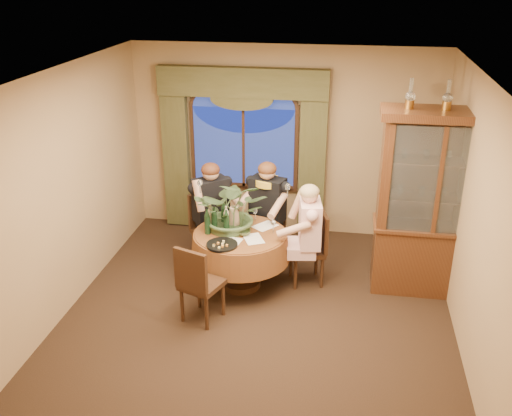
% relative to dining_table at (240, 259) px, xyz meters
% --- Properties ---
extents(floor, '(5.00, 5.00, 0.00)m').
position_rel_dining_table_xyz_m(floor, '(0.32, -0.70, -0.38)').
color(floor, black).
rests_on(floor, ground).
extents(wall_back, '(4.50, 0.00, 4.50)m').
position_rel_dining_table_xyz_m(wall_back, '(0.32, 1.80, 1.02)').
color(wall_back, '#9D7D56').
rests_on(wall_back, ground).
extents(wall_right, '(0.00, 5.00, 5.00)m').
position_rel_dining_table_xyz_m(wall_right, '(2.57, -0.70, 1.02)').
color(wall_right, '#9D7D56').
rests_on(wall_right, ground).
extents(ceiling, '(5.00, 5.00, 0.00)m').
position_rel_dining_table_xyz_m(ceiling, '(0.32, -0.70, 2.42)').
color(ceiling, white).
rests_on(ceiling, wall_back).
extents(window, '(1.62, 0.10, 1.32)m').
position_rel_dining_table_xyz_m(window, '(-0.28, 1.73, 0.92)').
color(window, navy).
rests_on(window, wall_back).
extents(arched_transom, '(1.60, 0.06, 0.44)m').
position_rel_dining_table_xyz_m(arched_transom, '(-0.28, 1.73, 1.71)').
color(arched_transom, navy).
rests_on(arched_transom, wall_back).
extents(drapery_left, '(0.38, 0.14, 2.32)m').
position_rel_dining_table_xyz_m(drapery_left, '(-1.31, 1.68, 0.80)').
color(drapery_left, '#403F1E').
rests_on(drapery_left, floor).
extents(drapery_right, '(0.38, 0.14, 2.32)m').
position_rel_dining_table_xyz_m(drapery_right, '(0.75, 1.68, 0.80)').
color(drapery_right, '#403F1E').
rests_on(drapery_right, floor).
extents(swag_valance, '(2.45, 0.16, 0.42)m').
position_rel_dining_table_xyz_m(swag_valance, '(-0.28, 1.65, 1.90)').
color(swag_valance, '#403F1E').
rests_on(swag_valance, wall_back).
extents(dining_table, '(1.33, 1.33, 0.75)m').
position_rel_dining_table_xyz_m(dining_table, '(0.00, 0.00, 0.00)').
color(dining_table, maroon).
rests_on(dining_table, floor).
extents(china_cabinet, '(1.43, 0.56, 2.31)m').
position_rel_dining_table_xyz_m(china_cabinet, '(2.30, 0.31, 0.78)').
color(china_cabinet, '#3E1F10').
rests_on(china_cabinet, floor).
extents(oil_lamp_left, '(0.11, 0.11, 0.34)m').
position_rel_dining_table_xyz_m(oil_lamp_left, '(1.90, 0.31, 2.11)').
color(oil_lamp_left, '#A5722D').
rests_on(oil_lamp_left, china_cabinet).
extents(oil_lamp_center, '(0.11, 0.11, 0.34)m').
position_rel_dining_table_xyz_m(oil_lamp_center, '(2.30, 0.31, 2.11)').
color(oil_lamp_center, '#A5722D').
rests_on(oil_lamp_center, china_cabinet).
extents(oil_lamp_right, '(0.11, 0.11, 0.34)m').
position_rel_dining_table_xyz_m(oil_lamp_right, '(2.70, 0.31, 2.11)').
color(oil_lamp_right, '#A5722D').
rests_on(oil_lamp_right, china_cabinet).
extents(chair_right, '(0.52, 0.52, 0.96)m').
position_rel_dining_table_xyz_m(chair_right, '(0.82, 0.23, 0.10)').
color(chair_right, black).
rests_on(chair_right, floor).
extents(chair_back_right, '(0.52, 0.52, 0.96)m').
position_rel_dining_table_xyz_m(chair_back_right, '(0.21, 0.76, 0.10)').
color(chair_back_right, black).
rests_on(chair_back_right, floor).
extents(chair_back, '(0.59, 0.59, 0.96)m').
position_rel_dining_table_xyz_m(chair_back, '(-0.53, 0.56, 0.10)').
color(chair_back, black).
rests_on(chair_back, floor).
extents(chair_front_left, '(0.54, 0.54, 0.96)m').
position_rel_dining_table_xyz_m(chair_front_left, '(-0.29, -0.79, 0.10)').
color(chair_front_left, black).
rests_on(chair_front_left, floor).
extents(person_pink, '(0.53, 0.57, 1.40)m').
position_rel_dining_table_xyz_m(person_pink, '(0.85, 0.13, 0.32)').
color(person_pink, beige).
rests_on(person_pink, floor).
extents(person_back, '(0.70, 0.70, 1.44)m').
position_rel_dining_table_xyz_m(person_back, '(-0.51, 0.60, 0.35)').
color(person_back, black).
rests_on(person_back, floor).
extents(person_scarf, '(0.64, 0.61, 1.45)m').
position_rel_dining_table_xyz_m(person_scarf, '(0.23, 0.74, 0.35)').
color(person_scarf, black).
rests_on(person_scarf, floor).
extents(stoneware_vase, '(0.15, 0.15, 0.28)m').
position_rel_dining_table_xyz_m(stoneware_vase, '(-0.10, 0.14, 0.51)').
color(stoneware_vase, '#957763').
rests_on(stoneware_vase, dining_table).
extents(centerpiece_plant, '(0.90, 1.00, 0.78)m').
position_rel_dining_table_xyz_m(centerpiece_plant, '(-0.11, 0.12, 0.97)').
color(centerpiece_plant, '#415C36').
rests_on(centerpiece_plant, dining_table).
extents(olive_bowl, '(0.17, 0.17, 0.05)m').
position_rel_dining_table_xyz_m(olive_bowl, '(0.05, -0.04, 0.40)').
color(olive_bowl, '#44502A').
rests_on(olive_bowl, dining_table).
extents(cheese_platter, '(0.37, 0.37, 0.02)m').
position_rel_dining_table_xyz_m(cheese_platter, '(-0.15, -0.37, 0.39)').
color(cheese_platter, black).
rests_on(cheese_platter, dining_table).
extents(wine_bottle_0, '(0.07, 0.07, 0.33)m').
position_rel_dining_table_xyz_m(wine_bottle_0, '(-0.24, 0.19, 0.54)').
color(wine_bottle_0, black).
rests_on(wine_bottle_0, dining_table).
extents(wine_bottle_1, '(0.07, 0.07, 0.33)m').
position_rel_dining_table_xyz_m(wine_bottle_1, '(-0.18, 0.04, 0.54)').
color(wine_bottle_1, tan).
rests_on(wine_bottle_1, dining_table).
extents(wine_bottle_2, '(0.07, 0.07, 0.33)m').
position_rel_dining_table_xyz_m(wine_bottle_2, '(-0.15, -0.08, 0.54)').
color(wine_bottle_2, black).
rests_on(wine_bottle_2, dining_table).
extents(wine_bottle_3, '(0.07, 0.07, 0.33)m').
position_rel_dining_table_xyz_m(wine_bottle_3, '(-0.39, -0.09, 0.54)').
color(wine_bottle_3, black).
rests_on(wine_bottle_3, dining_table).
extents(wine_bottle_4, '(0.07, 0.07, 0.33)m').
position_rel_dining_table_xyz_m(wine_bottle_4, '(-0.39, 0.06, 0.54)').
color(wine_bottle_4, tan).
rests_on(wine_bottle_4, dining_table).
extents(wine_bottle_5, '(0.07, 0.07, 0.33)m').
position_rel_dining_table_xyz_m(wine_bottle_5, '(-0.32, -0.01, 0.54)').
color(wine_bottle_5, black).
rests_on(wine_bottle_5, dining_table).
extents(tasting_paper_0, '(0.32, 0.36, 0.00)m').
position_rel_dining_table_xyz_m(tasting_paper_0, '(0.19, -0.14, 0.38)').
color(tasting_paper_0, white).
rests_on(tasting_paper_0, dining_table).
extents(tasting_paper_1, '(0.35, 0.37, 0.00)m').
position_rel_dining_table_xyz_m(tasting_paper_1, '(0.28, 0.24, 0.38)').
color(tasting_paper_1, white).
rests_on(tasting_paper_1, dining_table).
extents(tasting_paper_2, '(0.26, 0.33, 0.00)m').
position_rel_dining_table_xyz_m(tasting_paper_2, '(-0.06, -0.29, 0.38)').
color(tasting_paper_2, white).
rests_on(tasting_paper_2, dining_table).
extents(wine_glass_person_pink, '(0.07, 0.07, 0.18)m').
position_rel_dining_table_xyz_m(wine_glass_person_pink, '(0.41, 0.06, 0.46)').
color(wine_glass_person_pink, silver).
rests_on(wine_glass_person_pink, dining_table).
extents(wine_glass_person_back, '(0.07, 0.07, 0.18)m').
position_rel_dining_table_xyz_m(wine_glass_person_back, '(-0.27, 0.31, 0.46)').
color(wine_glass_person_back, silver).
rests_on(wine_glass_person_back, dining_table).
extents(wine_glass_person_scarf, '(0.07, 0.07, 0.18)m').
position_rel_dining_table_xyz_m(wine_glass_person_scarf, '(0.12, 0.39, 0.46)').
color(wine_glass_person_scarf, silver).
rests_on(wine_glass_person_scarf, dining_table).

